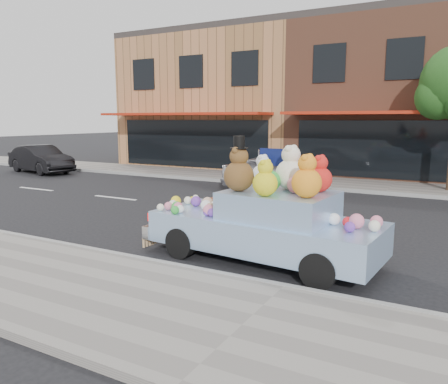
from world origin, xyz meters
The scene contains 10 objects.
ground centered at (0.00, 0.00, 0.00)m, with size 120.00×120.00×0.00m, color black.
near_sidewalk centered at (0.00, -6.50, 0.06)m, with size 60.00×3.00×0.12m, color gray.
far_sidewalk centered at (0.00, 6.50, 0.06)m, with size 60.00×3.00×0.12m, color gray.
near_kerb centered at (0.00, -5.00, 0.07)m, with size 60.00×0.12×0.13m, color gray.
far_kerb centered at (0.00, 5.00, 0.07)m, with size 60.00×0.12×0.13m, color gray.
storefront_left centered at (-10.00, 11.97, 3.64)m, with size 10.00×9.80×7.30m.
storefront_mid centered at (0.00, 11.97, 3.64)m, with size 10.00×9.80×7.30m.
car_silver centered at (-3.68, 3.69, 0.66)m, with size 1.57×3.90×1.33m, color #BDBCC1.
car_dark centered at (-16.14, 3.62, 0.68)m, with size 1.44×4.14×1.36m, color black.
art_car centered at (-0.87, -3.72, 0.81)m, with size 4.62×2.14×2.36m.
Camera 1 is at (2.23, -11.09, 2.66)m, focal length 35.00 mm.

